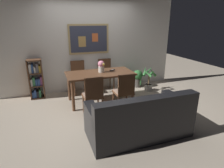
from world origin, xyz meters
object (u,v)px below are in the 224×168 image
object	(u,v)px
dining_chair_far_left	(79,74)
flower_vase	(101,66)
dining_chair_near_left	(93,93)
bookshelf	(36,79)
dining_table	(100,76)
potted_ivy	(138,77)
tv_remote	(112,70)
potted_palm	(149,80)
dining_chair_near_right	(125,90)
leather_couch	(140,120)
dining_chair_far_right	(106,72)

from	to	relation	value
dining_chair_far_left	flower_vase	xyz separation A→B (m)	(0.45, -0.76, 0.38)
dining_chair_near_left	bookshelf	world-z (taller)	bookshelf
dining_table	dining_chair_near_left	world-z (taller)	dining_chair_near_left
potted_ivy	tv_remote	bearing A→B (deg)	-150.70
dining_chair_far_left	dining_chair_near_left	world-z (taller)	same
bookshelf	potted_palm	xyz separation A→B (m)	(3.06, -0.53, -0.19)
dining_chair_far_left	tv_remote	distance (m)	1.06
dining_chair_near_right	leather_couch	xyz separation A→B (m)	(-0.11, -0.96, -0.22)
potted_ivy	flower_vase	size ratio (longest dim) A/B	1.85
flower_vase	leather_couch	bearing A→B (deg)	-84.53
dining_table	potted_palm	world-z (taller)	dining_table
flower_vase	dining_chair_far_left	bearing A→B (deg)	120.67
dining_chair_far_right	leather_couch	size ratio (longest dim) A/B	0.51
leather_couch	potted_ivy	size ratio (longest dim) A/B	3.38
dining_table	flower_vase	distance (m)	0.26
dining_chair_near_right	potted_ivy	xyz separation A→B (m)	(1.06, 1.44, -0.24)
dining_table	potted_palm	xyz separation A→B (m)	(1.54, 0.26, -0.34)
dining_table	dining_chair_near_right	world-z (taller)	dining_chair_near_right
dining_table	leather_couch	xyz separation A→B (m)	(0.22, -1.72, -0.34)
leather_couch	flower_vase	distance (m)	1.87
dining_chair_far_left	potted_palm	world-z (taller)	dining_chair_far_left
dining_table	tv_remote	xyz separation A→B (m)	(0.35, 0.09, 0.11)
dining_chair_near_right	potted_ivy	bearing A→B (deg)	53.49
dining_chair_far_right	dining_chair_far_left	bearing A→B (deg)	179.93
dining_chair_near_left	dining_table	bearing A→B (deg)	63.46
potted_ivy	dining_chair_far_left	bearing A→B (deg)	176.20
bookshelf	dining_chair_far_left	bearing A→B (deg)	0.43
dining_chair_near_right	dining_chair_near_left	distance (m)	0.70
potted_palm	tv_remote	size ratio (longest dim) A/B	4.56
leather_couch	bookshelf	world-z (taller)	bookshelf
dining_chair_near_right	dining_chair_far_right	bearing A→B (deg)	87.63
potted_ivy	potted_palm	xyz separation A→B (m)	(0.15, -0.42, 0.02)
dining_chair_far_left	dining_chair_near_left	distance (m)	1.54
potted_palm	tv_remote	world-z (taller)	tv_remote
potted_ivy	flower_vase	bearing A→B (deg)	-154.67
dining_chair_near_right	potted_ivy	size ratio (longest dim) A/B	1.71
dining_chair_near_right	bookshelf	distance (m)	2.41
leather_couch	tv_remote	size ratio (longest dim) A/B	11.30
potted_ivy	flower_vase	distance (m)	1.61
dining_chair_near_right	tv_remote	world-z (taller)	dining_chair_near_right
tv_remote	dining_chair_far_left	bearing A→B (deg)	136.81
dining_chair_far_right	bookshelf	world-z (taller)	bookshelf
dining_table	dining_chair_near_right	size ratio (longest dim) A/B	1.80
dining_chair_far_left	potted_ivy	world-z (taller)	dining_chair_far_left
dining_chair_far_left	leather_couch	world-z (taller)	dining_chair_far_left
flower_vase	dining_chair_far_right	bearing A→B (deg)	65.34
dining_chair_near_right	potted_palm	xyz separation A→B (m)	(1.21, 1.02, -0.22)
potted_palm	flower_vase	size ratio (longest dim) A/B	2.51
dining_chair_far_right	dining_table	bearing A→B (deg)	-116.44
dining_table	bookshelf	distance (m)	1.72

